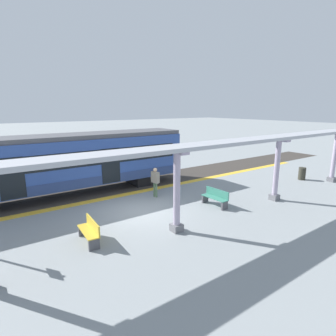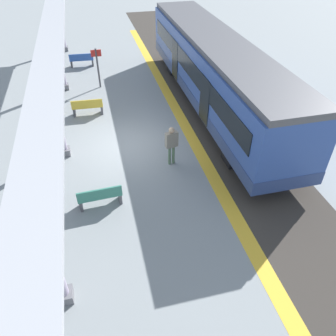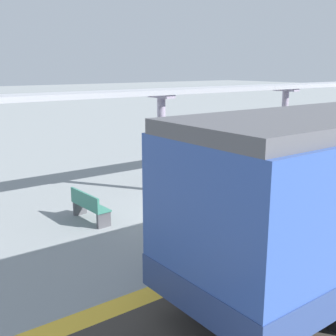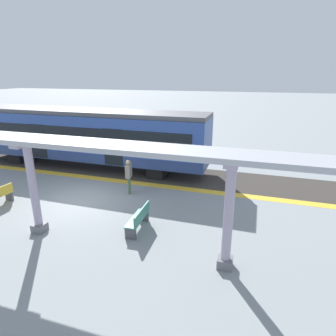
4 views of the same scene
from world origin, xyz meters
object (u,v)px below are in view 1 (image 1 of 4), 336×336
(bench_near_end, at_px, (90,231))
(passenger_waiting_near_edge, at_px, (155,179))
(train_near_carriage, at_px, (60,165))
(bench_mid_platform, at_px, (215,197))
(canopy_pillar_fourth, at_px, (277,170))
(canopy_pillar_third, at_px, (177,191))
(trash_bin, at_px, (302,174))
(canopy_pillar_fifth, at_px, (334,157))

(bench_near_end, xyz_separation_m, passenger_waiting_near_edge, (-3.04, 4.84, 0.61))
(train_near_carriage, relative_size, bench_mid_platform, 9.84)
(bench_near_end, bearing_deg, canopy_pillar_fourth, 83.43)
(canopy_pillar_third, height_order, passenger_waiting_near_edge, canopy_pillar_third)
(canopy_pillar_third, bearing_deg, bench_near_end, -109.62)
(canopy_pillar_fourth, height_order, trash_bin, canopy_pillar_fourth)
(canopy_pillar_third, relative_size, canopy_pillar_fourth, 1.00)
(trash_bin, height_order, passenger_waiting_near_edge, passenger_waiting_near_edge)
(canopy_pillar_fourth, bearing_deg, canopy_pillar_fifth, 90.00)
(train_near_carriage, distance_m, bench_mid_platform, 8.75)
(canopy_pillar_third, distance_m, bench_near_end, 3.62)
(trash_bin, bearing_deg, bench_mid_platform, -88.47)
(canopy_pillar_third, bearing_deg, canopy_pillar_fifth, 90.00)
(canopy_pillar_fifth, distance_m, passenger_waiting_near_edge, 12.33)
(train_near_carriage, height_order, canopy_pillar_third, train_near_carriage)
(canopy_pillar_fourth, bearing_deg, canopy_pillar_third, -90.00)
(canopy_pillar_fifth, height_order, passenger_waiting_near_edge, canopy_pillar_fifth)
(train_near_carriage, distance_m, canopy_pillar_fourth, 11.90)
(canopy_pillar_fifth, height_order, bench_mid_platform, canopy_pillar_fifth)
(canopy_pillar_third, xyz_separation_m, bench_mid_platform, (-1.22, 3.42, -1.26))
(canopy_pillar_third, bearing_deg, bench_mid_platform, 109.64)
(train_near_carriage, height_order, canopy_pillar_fourth, train_near_carriage)
(train_near_carriage, distance_m, canopy_pillar_fifth, 17.50)
(canopy_pillar_fourth, height_order, bench_mid_platform, canopy_pillar_fourth)
(canopy_pillar_fourth, distance_m, passenger_waiting_near_edge, 6.59)
(bench_mid_platform, bearing_deg, train_near_carriage, -135.51)
(canopy_pillar_third, xyz_separation_m, bench_near_end, (-1.14, -3.20, -1.26))
(canopy_pillar_fifth, bearing_deg, canopy_pillar_fourth, -90.00)
(train_near_carriage, xyz_separation_m, bench_mid_platform, (6.16, 6.05, -1.39))
(passenger_waiting_near_edge, bearing_deg, bench_near_end, -57.91)
(bench_near_end, height_order, trash_bin, same)
(train_near_carriage, bearing_deg, bench_near_end, -5.16)
(canopy_pillar_fourth, bearing_deg, passenger_waiting_near_edge, -129.58)
(canopy_pillar_third, height_order, canopy_pillar_fifth, same)
(canopy_pillar_fifth, relative_size, trash_bin, 3.90)
(canopy_pillar_fourth, relative_size, bench_near_end, 2.20)
(canopy_pillar_third, xyz_separation_m, canopy_pillar_fifth, (0.00, 13.23, 0.00))
(canopy_pillar_fifth, distance_m, bench_near_end, 16.51)
(train_near_carriage, xyz_separation_m, canopy_pillar_third, (7.38, 2.63, -0.13))
(passenger_waiting_near_edge, bearing_deg, canopy_pillar_third, -21.49)
(canopy_pillar_third, height_order, canopy_pillar_fourth, same)
(bench_near_end, distance_m, passenger_waiting_near_edge, 5.75)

